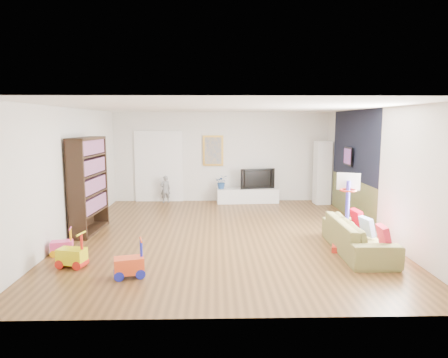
{
  "coord_description": "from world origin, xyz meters",
  "views": [
    {
      "loc": [
        -0.22,
        -8.38,
        2.4
      ],
      "look_at": [
        0.0,
        0.4,
        1.15
      ],
      "focal_mm": 32.0,
      "sensor_mm": 36.0,
      "label": 1
    }
  ],
  "objects_px": {
    "media_console": "(248,196)",
    "sofa": "(358,236)",
    "bookshelf": "(88,185)",
    "basketball_hoop": "(347,212)"
  },
  "relations": [
    {
      "from": "media_console",
      "to": "sofa",
      "type": "xyz_separation_m",
      "value": [
        1.66,
        -4.69,
        0.09
      ]
    },
    {
      "from": "sofa",
      "to": "basketball_hoop",
      "type": "relative_size",
      "value": 1.44
    },
    {
      "from": "basketball_hoop",
      "to": "bookshelf",
      "type": "bearing_deg",
      "value": -175.81
    },
    {
      "from": "bookshelf",
      "to": "basketball_hoop",
      "type": "xyz_separation_m",
      "value": [
        5.25,
        -1.41,
        -0.32
      ]
    },
    {
      "from": "bookshelf",
      "to": "basketball_hoop",
      "type": "distance_m",
      "value": 5.44
    },
    {
      "from": "media_console",
      "to": "sofa",
      "type": "height_order",
      "value": "sofa"
    },
    {
      "from": "bookshelf",
      "to": "sofa",
      "type": "xyz_separation_m",
      "value": [
        5.42,
        -1.57,
        -0.74
      ]
    },
    {
      "from": "media_console",
      "to": "sofa",
      "type": "relative_size",
      "value": 0.88
    },
    {
      "from": "bookshelf",
      "to": "basketball_hoop",
      "type": "height_order",
      "value": "bookshelf"
    },
    {
      "from": "bookshelf",
      "to": "media_console",
      "type": "bearing_deg",
      "value": 43.25
    }
  ]
}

